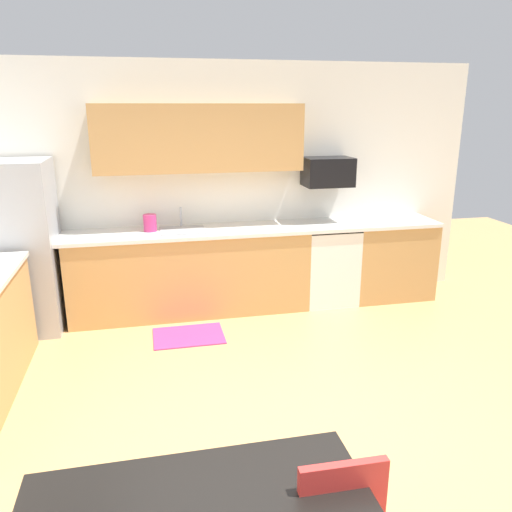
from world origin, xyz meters
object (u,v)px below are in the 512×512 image
at_px(refrigerator, 17,248).
at_px(microwave, 328,172).
at_px(oven_range, 327,264).
at_px(kettle, 150,224).

distance_m(refrigerator, microwave, 3.38).
bearing_deg(oven_range, refrigerator, -178.62).
bearing_deg(kettle, microwave, 1.43).
relative_size(refrigerator, microwave, 3.20).
xyz_separation_m(refrigerator, microwave, (3.31, 0.18, 0.65)).
distance_m(refrigerator, kettle, 1.33).
xyz_separation_m(refrigerator, oven_range, (3.31, 0.08, -0.41)).
bearing_deg(oven_range, microwave, 90.00).
height_order(oven_range, kettle, kettle).
xyz_separation_m(refrigerator, kettle, (1.32, 0.13, 0.15)).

